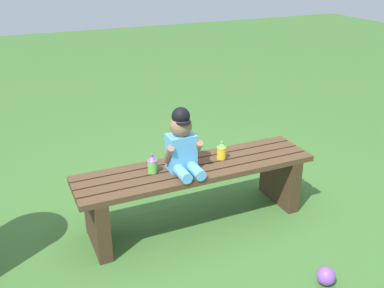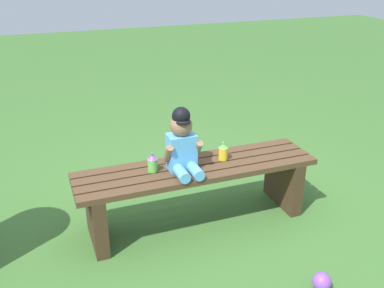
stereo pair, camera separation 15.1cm
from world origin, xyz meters
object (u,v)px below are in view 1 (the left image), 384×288
at_px(sippy_cup_left, 152,164).
at_px(child_figure, 182,144).
at_px(park_bench, 196,184).
at_px(toy_ball, 326,276).
at_px(sippy_cup_right, 222,151).

bearing_deg(sippy_cup_left, child_figure, -13.51).
relative_size(park_bench, sippy_cup_left, 12.51).
height_order(park_bench, toy_ball, park_bench).
bearing_deg(park_bench, sippy_cup_left, 174.82).
bearing_deg(toy_ball, sippy_cup_right, 102.67).
height_order(sippy_cup_left, toy_ball, sippy_cup_left).
relative_size(child_figure, toy_ball, 3.95).
xyz_separation_m(sippy_cup_left, toy_ball, (0.67, -0.87, -0.42)).
distance_m(sippy_cup_left, sippy_cup_right, 0.48).
distance_m(park_bench, toy_ball, 0.96).
height_order(park_bench, sippy_cup_right, sippy_cup_right).
bearing_deg(sippy_cup_right, child_figure, -171.66).
height_order(child_figure, toy_ball, child_figure).
bearing_deg(park_bench, child_figure, -170.04).
xyz_separation_m(park_bench, sippy_cup_left, (-0.28, 0.03, 0.19)).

